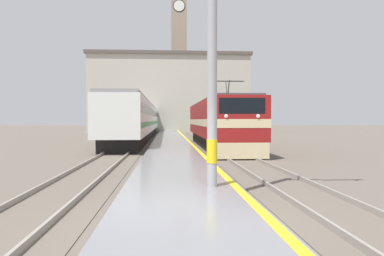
{
  "coord_description": "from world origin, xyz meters",
  "views": [
    {
      "loc": [
        -0.39,
        -7.28,
        2.03
      ],
      "look_at": [
        1.99,
        27.99,
        1.25
      ],
      "focal_mm": 35.0,
      "sensor_mm": 36.0,
      "label": 1
    }
  ],
  "objects_px": {
    "clock_tower": "(179,54)",
    "locomotive_train": "(218,123)",
    "passenger_train": "(144,120)",
    "catenary_mast": "(216,17)"
  },
  "relations": [
    {
      "from": "locomotive_train",
      "to": "catenary_mast",
      "type": "xyz_separation_m",
      "value": [
        -2.46,
        -17.7,
        2.85
      ]
    },
    {
      "from": "passenger_train",
      "to": "catenary_mast",
      "type": "distance_m",
      "value": 38.56
    },
    {
      "from": "locomotive_train",
      "to": "passenger_train",
      "type": "xyz_separation_m",
      "value": [
        -6.64,
        20.55,
        0.27
      ]
    },
    {
      "from": "passenger_train",
      "to": "catenary_mast",
      "type": "bearing_deg",
      "value": -83.76
    },
    {
      "from": "catenary_mast",
      "to": "clock_tower",
      "type": "bearing_deg",
      "value": 88.96
    },
    {
      "from": "passenger_train",
      "to": "catenary_mast",
      "type": "relative_size",
      "value": 6.23
    },
    {
      "from": "clock_tower",
      "to": "locomotive_train",
      "type": "bearing_deg",
      "value": -88.56
    },
    {
      "from": "passenger_train",
      "to": "locomotive_train",
      "type": "bearing_deg",
      "value": -72.09
    },
    {
      "from": "locomotive_train",
      "to": "passenger_train",
      "type": "height_order",
      "value": "locomotive_train"
    },
    {
      "from": "passenger_train",
      "to": "catenary_mast",
      "type": "xyz_separation_m",
      "value": [
        4.18,
        -38.24,
        2.57
      ]
    }
  ]
}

